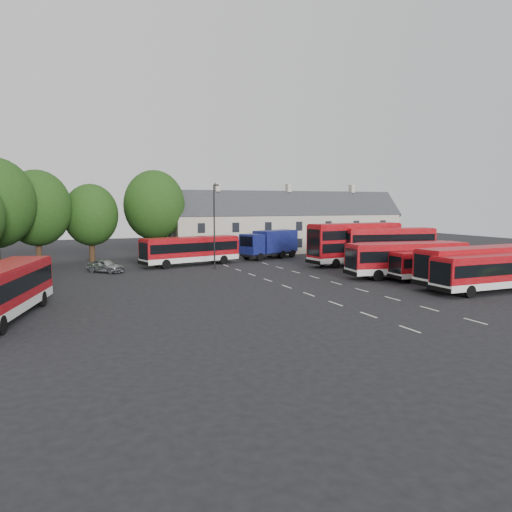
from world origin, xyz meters
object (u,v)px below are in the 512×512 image
Objects in this scene: bus_west at (2,287)px; box_truck at (270,243)px; silver_car at (105,266)px; bus_row_a at (492,270)px; bus_dd_south at (389,244)px; lamppost at (214,224)px.

box_truck is at bearing -34.01° from bus_west.
box_truck is 2.10× the size of silver_car.
bus_west is 38.85m from box_truck.
bus_west is 2.94× the size of silver_car.
silver_car is (-27.64, 24.27, -1.15)m from bus_row_a.
bus_row_a is 1.01× the size of bus_dd_south.
bus_dd_south reaches higher than silver_car.
lamppost is (19.58, 17.98, 2.92)m from bus_west.
bus_west is at bearing -153.51° from silver_car.
silver_car is at bearing 172.39° from box_truck.
box_truck is at bearing -26.41° from silver_car.
box_truck is at bearing 101.21° from bus_row_a.
lamppost reaches higher than bus_dd_south.
bus_dd_south is 1.25× the size of box_truck.
lamppost is at bearing -166.04° from box_truck.
silver_car is 0.45× the size of lamppost.
bus_dd_south is 41.07m from bus_west.
bus_west is at bearing -161.68° from box_truck.
bus_west is 1.32× the size of lamppost.
bus_row_a reaches higher than silver_car.
bus_west reaches higher than silver_car.
bus_row_a is 0.90× the size of bus_west.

